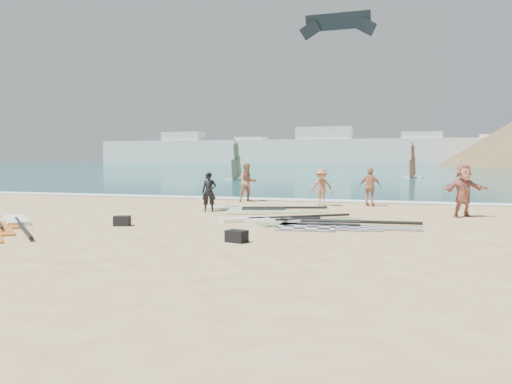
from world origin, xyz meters
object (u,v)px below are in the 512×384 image
(person_wetsuit, at_px, (209,192))
(rig_red, at_px, (2,225))
(rig_grey, at_px, (316,224))
(rig_orange, at_px, (280,220))
(gear_bag_near, at_px, (122,221))
(beachgoer_left, at_px, (248,182))
(gear_bag_far, at_px, (237,236))
(beachgoer_back, at_px, (370,187))
(rig_green, at_px, (253,210))
(beachgoer_mid, at_px, (322,187))
(beachgoer_right, at_px, (464,191))

(person_wetsuit, bearing_deg, rig_red, -147.06)
(rig_grey, bearing_deg, rig_orange, 150.57)
(rig_grey, height_order, person_wetsuit, person_wetsuit)
(rig_orange, height_order, person_wetsuit, person_wetsuit)
(rig_red, bearing_deg, person_wetsuit, 96.35)
(person_wetsuit, bearing_deg, gear_bag_near, -123.18)
(rig_grey, distance_m, rig_red, 10.13)
(beachgoer_left, bearing_deg, person_wetsuit, -125.49)
(gear_bag_far, xyz_separation_m, beachgoer_left, (-3.27, 11.59, 0.81))
(rig_orange, distance_m, beachgoer_back, 7.06)
(rig_grey, distance_m, rig_green, 4.87)
(rig_red, xyz_separation_m, gear_bag_far, (8.14, -0.62, 0.11))
(rig_green, height_order, gear_bag_far, gear_bag_far)
(rig_orange, bearing_deg, beachgoer_back, 33.65)
(rig_orange, height_order, beachgoer_mid, beachgoer_mid)
(gear_bag_near, bearing_deg, beachgoer_left, 82.14)
(rig_orange, height_order, beachgoer_left, beachgoer_left)
(rig_orange, bearing_deg, beachgoer_mid, 51.10)
(beachgoer_left, relative_size, beachgoer_right, 0.97)
(rig_grey, height_order, beachgoer_right, beachgoer_right)
(rig_grey, relative_size, rig_red, 1.09)
(gear_bag_near, distance_m, beachgoer_mid, 9.96)
(gear_bag_near, xyz_separation_m, beachgoer_back, (7.40, 8.93, 0.72))
(rig_green, distance_m, rig_orange, 3.54)
(rig_grey, bearing_deg, person_wetsuit, 144.38)
(beachgoer_left, relative_size, beachgoer_back, 1.10)
(gear_bag_near, relative_size, beachgoer_right, 0.26)
(gear_bag_far, xyz_separation_m, beachgoer_right, (6.39, 7.60, 0.84))
(rig_orange, xyz_separation_m, beachgoer_left, (-3.38, 7.17, 0.92))
(person_wetsuit, relative_size, beachgoer_right, 0.81)
(gear_bag_near, xyz_separation_m, beachgoer_left, (1.33, 9.62, 0.81))
(gear_bag_far, distance_m, beachgoer_right, 9.97)
(rig_red, height_order, gear_bag_near, gear_bag_near)
(beachgoer_right, bearing_deg, beachgoer_left, 127.03)
(rig_orange, distance_m, beachgoer_right, 7.10)
(gear_bag_far, bearing_deg, beachgoer_back, 75.55)
(rig_grey, xyz_separation_m, beachgoer_right, (4.91, 3.82, 0.95))
(beachgoer_right, bearing_deg, beachgoer_mid, 123.47)
(rig_grey, height_order, beachgoer_mid, beachgoer_mid)
(gear_bag_far, distance_m, beachgoer_back, 11.27)
(gear_bag_far, bearing_deg, rig_red, 175.63)
(person_wetsuit, bearing_deg, beachgoer_right, -14.60)
(gear_bag_far, height_order, beachgoer_mid, beachgoer_mid)
(rig_orange, bearing_deg, beachgoer_right, -6.86)
(person_wetsuit, height_order, beachgoer_right, beachgoer_right)
(person_wetsuit, xyz_separation_m, beachgoer_left, (0.17, 4.84, 0.16))
(rig_red, distance_m, person_wetsuit, 7.76)
(rig_orange, bearing_deg, beachgoer_left, 81.49)
(rig_grey, height_order, beachgoer_left, beachgoer_left)
(rig_green, relative_size, beachgoer_left, 2.80)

